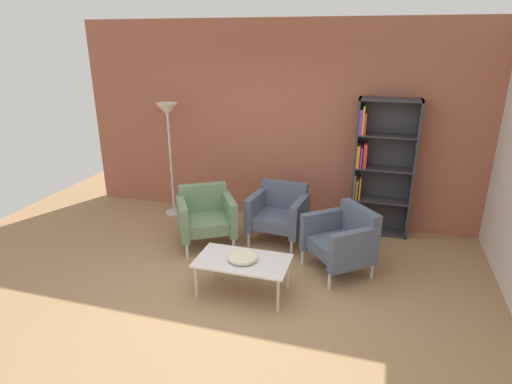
{
  "coord_description": "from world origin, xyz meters",
  "views": [
    {
      "loc": [
        1.35,
        -3.6,
        2.64
      ],
      "look_at": [
        0.03,
        0.84,
        0.95
      ],
      "focal_mm": 29.8,
      "sensor_mm": 36.0,
      "label": 1
    }
  ],
  "objects_px": {
    "armchair_near_window": "(343,239)",
    "armchair_corner_red": "(206,215)",
    "decorative_bowl": "(243,257)",
    "floor_lamp_torchiere": "(168,123)",
    "armchair_spare_guest": "(279,212)",
    "bookshelf_tall": "(378,170)",
    "coffee_table_low": "(243,263)"
  },
  "relations": [
    {
      "from": "bookshelf_tall",
      "to": "decorative_bowl",
      "type": "height_order",
      "value": "bookshelf_tall"
    },
    {
      "from": "coffee_table_low",
      "to": "armchair_near_window",
      "type": "height_order",
      "value": "armchair_near_window"
    },
    {
      "from": "armchair_near_window",
      "to": "coffee_table_low",
      "type": "bearing_deg",
      "value": -91.39
    },
    {
      "from": "armchair_near_window",
      "to": "floor_lamp_torchiere",
      "type": "relative_size",
      "value": 0.55
    },
    {
      "from": "armchair_spare_guest",
      "to": "decorative_bowl",
      "type": "bearing_deg",
      "value": -87.28
    },
    {
      "from": "armchair_near_window",
      "to": "bookshelf_tall",
      "type": "bearing_deg",
      "value": 125.36
    },
    {
      "from": "armchair_near_window",
      "to": "armchair_corner_red",
      "type": "xyz_separation_m",
      "value": [
        -1.82,
        0.19,
        0.0
      ]
    },
    {
      "from": "bookshelf_tall",
      "to": "armchair_corner_red",
      "type": "xyz_separation_m",
      "value": [
        -2.14,
        -1.07,
        -0.51
      ]
    },
    {
      "from": "armchair_corner_red",
      "to": "floor_lamp_torchiere",
      "type": "xyz_separation_m",
      "value": [
        -0.92,
        0.85,
        1.03
      ]
    },
    {
      "from": "decorative_bowl",
      "to": "armchair_spare_guest",
      "type": "bearing_deg",
      "value": 87.1
    },
    {
      "from": "armchair_corner_red",
      "to": "decorative_bowl",
      "type": "bearing_deg",
      "value": -80.54
    },
    {
      "from": "floor_lamp_torchiere",
      "to": "coffee_table_low",
      "type": "bearing_deg",
      "value": -46.11
    },
    {
      "from": "armchair_near_window",
      "to": "armchair_corner_red",
      "type": "height_order",
      "value": "same"
    },
    {
      "from": "armchair_corner_red",
      "to": "floor_lamp_torchiere",
      "type": "relative_size",
      "value": 0.54
    },
    {
      "from": "armchair_corner_red",
      "to": "armchair_spare_guest",
      "type": "bearing_deg",
      "value": -8.27
    },
    {
      "from": "coffee_table_low",
      "to": "floor_lamp_torchiere",
      "type": "relative_size",
      "value": 0.57
    },
    {
      "from": "decorative_bowl",
      "to": "armchair_near_window",
      "type": "xyz_separation_m",
      "value": [
        0.98,
        0.79,
        -0.02
      ]
    },
    {
      "from": "decorative_bowl",
      "to": "armchair_spare_guest",
      "type": "height_order",
      "value": "armchair_spare_guest"
    },
    {
      "from": "bookshelf_tall",
      "to": "armchair_spare_guest",
      "type": "relative_size",
      "value": 2.44
    },
    {
      "from": "coffee_table_low",
      "to": "floor_lamp_torchiere",
      "type": "height_order",
      "value": "floor_lamp_torchiere"
    },
    {
      "from": "armchair_corner_red",
      "to": "bookshelf_tall",
      "type": "bearing_deg",
      "value": -4.72
    },
    {
      "from": "bookshelf_tall",
      "to": "armchair_spare_guest",
      "type": "xyz_separation_m",
      "value": [
        -1.23,
        -0.68,
        -0.51
      ]
    },
    {
      "from": "bookshelf_tall",
      "to": "armchair_spare_guest",
      "type": "bearing_deg",
      "value": -151.0
    },
    {
      "from": "armchair_near_window",
      "to": "armchair_spare_guest",
      "type": "distance_m",
      "value": 1.07
    },
    {
      "from": "coffee_table_low",
      "to": "armchair_spare_guest",
      "type": "xyz_separation_m",
      "value": [
        0.07,
        1.36,
        0.05
      ]
    },
    {
      "from": "armchair_near_window",
      "to": "armchair_corner_red",
      "type": "relative_size",
      "value": 1.01
    },
    {
      "from": "decorative_bowl",
      "to": "floor_lamp_torchiere",
      "type": "xyz_separation_m",
      "value": [
        -1.76,
        1.83,
        1.01
      ]
    },
    {
      "from": "bookshelf_tall",
      "to": "armchair_corner_red",
      "type": "height_order",
      "value": "bookshelf_tall"
    },
    {
      "from": "armchair_spare_guest",
      "to": "armchair_near_window",
      "type": "bearing_deg",
      "value": -26.78
    },
    {
      "from": "coffee_table_low",
      "to": "armchair_corner_red",
      "type": "height_order",
      "value": "armchair_corner_red"
    },
    {
      "from": "bookshelf_tall",
      "to": "decorative_bowl",
      "type": "distance_m",
      "value": 2.47
    },
    {
      "from": "bookshelf_tall",
      "to": "coffee_table_low",
      "type": "xyz_separation_m",
      "value": [
        -1.3,
        -2.04,
        -0.56
      ]
    }
  ]
}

